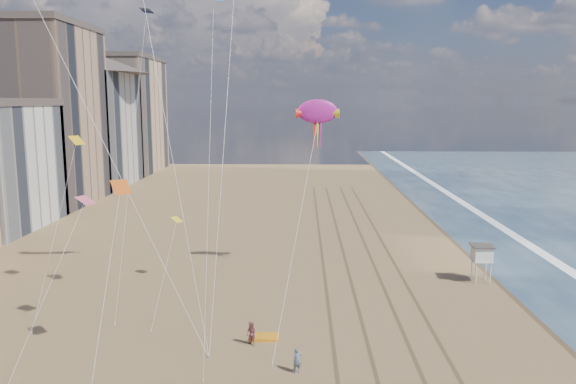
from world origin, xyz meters
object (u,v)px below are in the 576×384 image
object	(u,v)px
grounded_kite	(265,337)
kite_flyer_a	(297,360)
show_kite	(318,112)
kite_flyer_b	(251,334)
lifeguard_stand	(482,254)

from	to	relation	value
grounded_kite	kite_flyer_a	distance (m)	5.55
show_kite	kite_flyer_a	bearing A→B (deg)	-94.81
kite_flyer_b	show_kite	bearing A→B (deg)	125.13
grounded_kite	kite_flyer_a	size ratio (longest dim) A/B	1.24
kite_flyer_a	grounded_kite	bearing A→B (deg)	88.39
grounded_kite	show_kite	distance (m)	21.61
lifeguard_stand	kite_flyer_a	size ratio (longest dim) A/B	2.20
kite_flyer_a	kite_flyer_b	bearing A→B (deg)	102.84
show_kite	kite_flyer_b	bearing A→B (deg)	-107.19
show_kite	kite_flyer_b	distance (m)	22.05
grounded_kite	show_kite	size ratio (longest dim) A/B	0.08
lifeguard_stand	kite_flyer_a	xyz separation A→B (m)	(-16.86, -18.07, -1.92)
lifeguard_stand	kite_flyer_b	world-z (taller)	lifeguard_stand
show_kite	kite_flyer_a	distance (m)	24.53
show_kite	kite_flyer_a	world-z (taller)	show_kite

